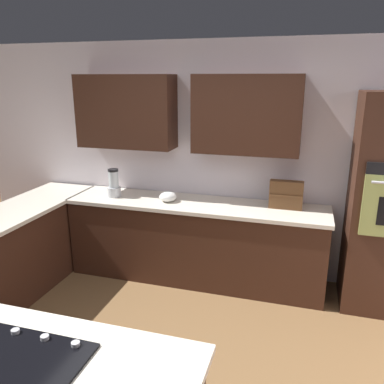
% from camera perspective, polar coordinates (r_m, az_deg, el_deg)
% --- Properties ---
extents(wall_back, '(6.00, 0.44, 2.60)m').
position_cam_1_polar(wall_back, '(4.40, 1.94, 6.47)').
color(wall_back, silver).
rests_on(wall_back, ground).
extents(lower_cabinets_back, '(2.80, 0.60, 0.86)m').
position_cam_1_polar(lower_cabinets_back, '(4.41, 0.45, -7.40)').
color(lower_cabinets_back, '#381E14').
rests_on(lower_cabinets_back, ground).
extents(countertop_back, '(2.84, 0.64, 0.04)m').
position_cam_1_polar(countertop_back, '(4.25, 0.47, -1.83)').
color(countertop_back, silver).
rests_on(countertop_back, lower_cabinets_back).
extents(blender, '(0.15, 0.15, 0.32)m').
position_cam_1_polar(blender, '(4.51, -11.33, 1.04)').
color(blender, silver).
rests_on(blender, countertop_back).
extents(mixing_bowl, '(0.19, 0.19, 0.10)m').
position_cam_1_polar(mixing_bowl, '(4.28, -3.53, -0.69)').
color(mixing_bowl, white).
rests_on(mixing_bowl, countertop_back).
extents(spice_rack, '(0.34, 0.11, 0.29)m').
position_cam_1_polar(spice_rack, '(4.13, 13.57, -0.40)').
color(spice_rack, brown).
rests_on(spice_rack, countertop_back).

